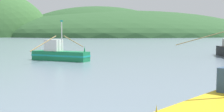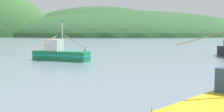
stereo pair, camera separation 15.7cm
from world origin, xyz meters
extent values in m
ellipsoid|color=#2D562D|center=(70.85, 234.47, 0.00)|extent=(219.13, 175.31, 41.48)
ellipsoid|color=#2D562D|center=(43.89, 228.68, 0.00)|extent=(127.06, 101.65, 47.51)
cylinder|color=#997F4C|center=(11.60, 32.93, 2.68)|extent=(6.36, 2.68, 2.06)
cube|color=#197A47|center=(-7.84, 33.59, 0.59)|extent=(6.84, 6.32, 1.18)
cube|color=teal|center=(-7.84, 33.59, 0.65)|extent=(6.90, 6.39, 0.21)
cone|color=#197A47|center=(-5.20, 31.25, 1.53)|extent=(0.28, 0.28, 0.70)
cube|color=silver|center=(-8.59, 34.25, 1.90)|extent=(2.39, 2.34, 1.44)
cylinder|color=silver|center=(-7.64, 33.41, 2.98)|extent=(0.12, 0.12, 3.60)
cube|color=teal|center=(-7.64, 33.41, 4.91)|extent=(0.29, 0.26, 0.20)
cylinder|color=#997F4C|center=(-5.76, 35.94, 2.28)|extent=(3.18, 3.57, 1.70)
cylinder|color=#997F4C|center=(-9.92, 31.25, 2.28)|extent=(3.18, 3.57, 1.70)
camera|label=1|loc=(-11.60, -2.98, 3.59)|focal=46.79mm
camera|label=2|loc=(-11.45, -3.02, 3.59)|focal=46.79mm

